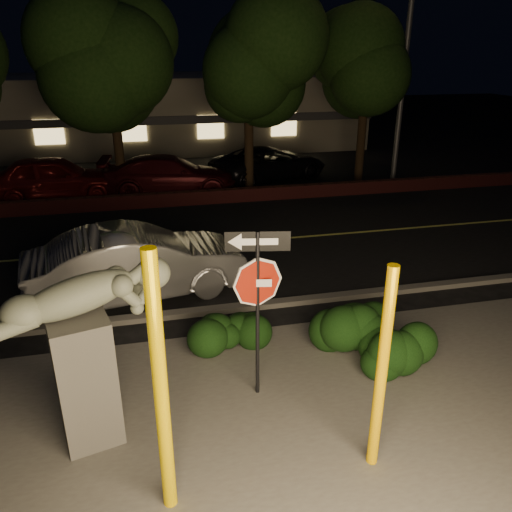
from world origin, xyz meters
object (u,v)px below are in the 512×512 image
at_px(silver_sedan, 138,263).
at_px(parked_car_darkred, 169,175).
at_px(parked_car_dark, 269,163).
at_px(parked_car_red, 54,178).
at_px(sculpture, 83,340).
at_px(streetlight, 404,16).
at_px(yellow_pole_right, 382,372).
at_px(yellow_pole_left, 161,390).
at_px(signpost, 258,283).

relative_size(silver_sedan, parked_car_darkred, 0.94).
bearing_deg(parked_car_dark, silver_sedan, 131.27).
height_order(silver_sedan, parked_car_red, parked_car_red).
distance_m(sculpture, streetlight, 17.99).
bearing_deg(yellow_pole_right, streetlight, 62.57).
bearing_deg(yellow_pole_left, parked_car_darkred, 86.00).
xyz_separation_m(sculpture, parked_car_darkred, (2.01, 13.44, -0.88)).
distance_m(yellow_pole_left, yellow_pole_right, 2.77).
height_order(yellow_pole_left, signpost, yellow_pole_left).
relative_size(yellow_pole_left, yellow_pole_right, 1.16).
xyz_separation_m(yellow_pole_right, parked_car_red, (-6.04, 15.05, -0.65)).
height_order(yellow_pole_left, streetlight, streetlight).
relative_size(signpost, parked_car_dark, 0.55).
bearing_deg(streetlight, yellow_pole_right, -108.24).
relative_size(parked_car_red, parked_car_darkred, 0.94).
xyz_separation_m(signpost, streetlight, (8.75, 12.72, 4.48)).
xyz_separation_m(yellow_pole_left, yellow_pole_right, (2.76, 0.06, -0.24)).
xyz_separation_m(silver_sedan, parked_car_dark, (5.75, 10.32, -0.09)).
relative_size(streetlight, parked_car_darkred, 2.10).
distance_m(yellow_pole_right, parked_car_red, 16.24).
bearing_deg(yellow_pole_right, silver_sedan, 117.01).
xyz_separation_m(streetlight, parked_car_red, (-13.60, 0.51, -5.68)).
height_order(signpost, parked_car_dark, signpost).
relative_size(sculpture, parked_car_darkred, 0.51).
bearing_deg(signpost, parked_car_red, 120.88).
bearing_deg(signpost, yellow_pole_right, -46.05).
xyz_separation_m(yellow_pole_right, sculpture, (-3.73, 1.40, 0.15)).
height_order(yellow_pole_right, streetlight, streetlight).
distance_m(yellow_pole_left, sculpture, 1.76).
xyz_separation_m(signpost, sculpture, (-2.53, -0.42, -0.39)).
distance_m(parked_car_darkred, parked_car_dark, 4.66).
height_order(sculpture, parked_car_darkred, sculpture).
bearing_deg(silver_sedan, signpost, -166.10).
xyz_separation_m(yellow_pole_right, signpost, (-1.19, 1.83, 0.54)).
distance_m(yellow_pole_right, signpost, 2.25).
bearing_deg(yellow_pole_right, parked_car_red, 111.88).
bearing_deg(silver_sedan, yellow_pole_right, -163.11).
distance_m(streetlight, parked_car_red, 14.74).
relative_size(streetlight, parked_car_dark, 2.10).
height_order(yellow_pole_right, parked_car_dark, yellow_pole_right).
height_order(parked_car_red, parked_car_darkred, parked_car_red).
height_order(signpost, parked_car_red, signpost).
bearing_deg(streetlight, signpost, -115.31).
relative_size(yellow_pole_right, sculpture, 1.12).
bearing_deg(sculpture, yellow_pole_left, -70.72).
height_order(parked_car_red, parked_car_dark, parked_car_red).
bearing_deg(signpost, streetlight, 66.25).
bearing_deg(streetlight, parked_car_red, -172.94).
bearing_deg(sculpture, signpost, -4.68).
bearing_deg(yellow_pole_right, parked_car_darkred, 96.60).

